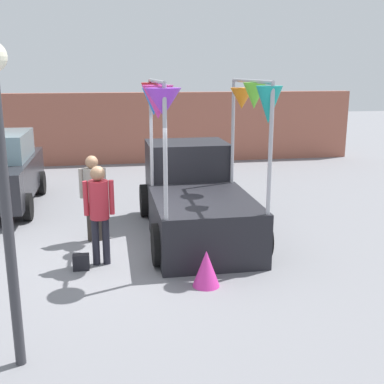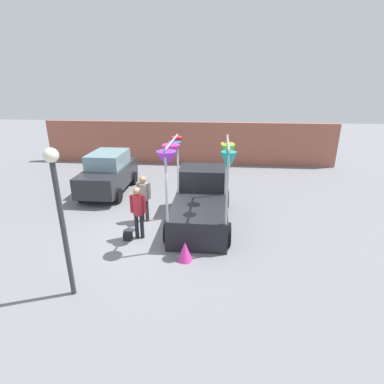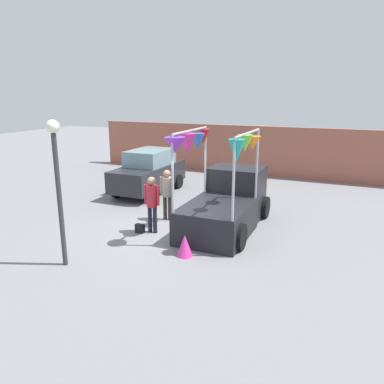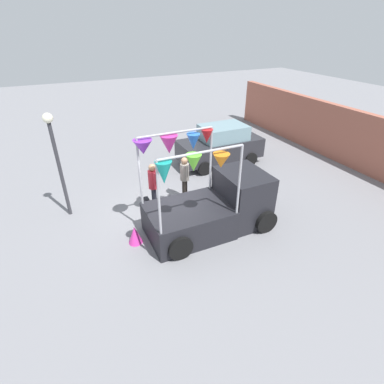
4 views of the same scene
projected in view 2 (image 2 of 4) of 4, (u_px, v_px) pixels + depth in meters
ground_plane at (159, 234)px, 10.32m from camera, size 60.00×60.00×0.00m
vendor_truck at (201, 198)px, 10.99m from camera, size 2.45×4.19×3.22m
parked_car at (108, 173)px, 13.92m from camera, size 1.88×4.00×1.88m
person_customer at (138, 208)px, 9.70m from camera, size 0.53×0.34×1.79m
person_vendor at (144, 194)px, 10.92m from camera, size 0.53×0.34×1.75m
handbag at (128, 236)px, 9.88m from camera, size 0.28×0.16×0.28m
street_lamp at (59, 204)px, 6.60m from camera, size 0.32×0.32×3.67m
brick_boundary_wall at (188, 143)px, 18.68m from camera, size 18.00×0.36×2.60m
folded_kite_bundle_magenta at (185, 251)px, 8.71m from camera, size 0.49×0.49×0.60m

